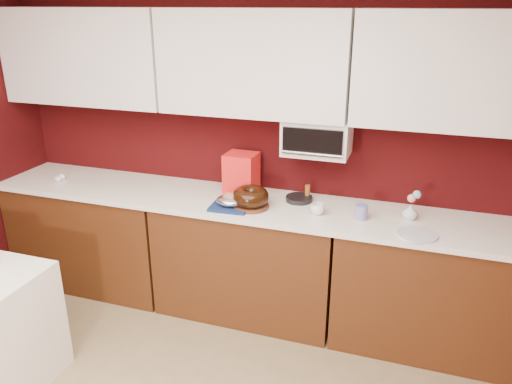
{
  "coord_description": "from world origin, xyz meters",
  "views": [
    {
      "loc": [
        1.11,
        -1.18,
        2.24
      ],
      "look_at": [
        0.1,
        1.84,
        1.02
      ],
      "focal_mm": 35.0,
      "sensor_mm": 36.0,
      "label": 1
    }
  ],
  "objects": [
    {
      "name": "wall_back",
      "position": [
        0.0,
        2.25,
        1.25
      ],
      "size": [
        4.0,
        0.02,
        2.5
      ],
      "primitive_type": "cube",
      "color": "#390708",
      "rests_on": "floor"
    },
    {
      "name": "base_cabinet_left",
      "position": [
        -1.33,
        1.94,
        0.43
      ],
      "size": [
        1.31,
        0.58,
        0.86
      ],
      "primitive_type": "cube",
      "color": "#4A250E",
      "rests_on": "floor"
    },
    {
      "name": "base_cabinet_center",
      "position": [
        0.0,
        1.94,
        0.43
      ],
      "size": [
        1.31,
        0.58,
        0.86
      ],
      "primitive_type": "cube",
      "color": "#4A250E",
      "rests_on": "floor"
    },
    {
      "name": "base_cabinet_right",
      "position": [
        1.33,
        1.94,
        0.43
      ],
      "size": [
        1.31,
        0.58,
        0.86
      ],
      "primitive_type": "cube",
      "color": "#4A250E",
      "rests_on": "floor"
    },
    {
      "name": "countertop",
      "position": [
        0.0,
        1.94,
        0.88
      ],
      "size": [
        4.0,
        0.62,
        0.04
      ],
      "primitive_type": "cube",
      "color": "white",
      "rests_on": "base_cabinet_center"
    },
    {
      "name": "upper_cabinet_left",
      "position": [
        -1.33,
        2.08,
        1.85
      ],
      "size": [
        1.31,
        0.33,
        0.7
      ],
      "primitive_type": "cube",
      "color": "white",
      "rests_on": "wall_back"
    },
    {
      "name": "upper_cabinet_center",
      "position": [
        0.0,
        2.08,
        1.85
      ],
      "size": [
        1.31,
        0.33,
        0.7
      ],
      "primitive_type": "cube",
      "color": "white",
      "rests_on": "wall_back"
    },
    {
      "name": "upper_cabinet_right",
      "position": [
        1.33,
        2.08,
        1.85
      ],
      "size": [
        1.31,
        0.33,
        0.7
      ],
      "primitive_type": "cube",
      "color": "white",
      "rests_on": "wall_back"
    },
    {
      "name": "toaster_oven",
      "position": [
        0.45,
        2.1,
        1.38
      ],
      "size": [
        0.45,
        0.3,
        0.25
      ],
      "primitive_type": "cube",
      "color": "white",
      "rests_on": "upper_cabinet_center"
    },
    {
      "name": "toaster_oven_door",
      "position": [
        0.45,
        1.94,
        1.38
      ],
      "size": [
        0.4,
        0.02,
        0.18
      ],
      "primitive_type": "cube",
      "color": "black",
      "rests_on": "toaster_oven"
    },
    {
      "name": "toaster_oven_handle",
      "position": [
        0.45,
        1.93,
        1.3
      ],
      "size": [
        0.42,
        0.02,
        0.02
      ],
      "primitive_type": "cylinder",
      "rotation": [
        0.0,
        1.57,
        0.0
      ],
      "color": "silver",
      "rests_on": "toaster_oven"
    },
    {
      "name": "cake_base",
      "position": [
        0.06,
        1.84,
        0.91
      ],
      "size": [
        0.33,
        0.33,
        0.02
      ],
      "primitive_type": "cylinder",
      "rotation": [
        0.0,
        0.0,
        0.34
      ],
      "color": "#5C2D1B",
      "rests_on": "countertop"
    },
    {
      "name": "bundt_cake",
      "position": [
        0.06,
        1.84,
        0.98
      ],
      "size": [
        0.31,
        0.31,
        0.1
      ],
      "primitive_type": "torus",
      "rotation": [
        0.0,
        0.0,
        0.24
      ],
      "color": "black",
      "rests_on": "cake_base"
    },
    {
      "name": "navy_towel",
      "position": [
        -0.08,
        1.79,
        0.91
      ],
      "size": [
        0.28,
        0.24,
        0.02
      ],
      "primitive_type": "cube",
      "rotation": [
        0.0,
        0.0,
        0.06
      ],
      "color": "navy",
      "rests_on": "countertop"
    },
    {
      "name": "foil_ham_nest",
      "position": [
        -0.08,
        1.79,
        0.96
      ],
      "size": [
        0.22,
        0.2,
        0.07
      ],
      "primitive_type": "ellipsoid",
      "rotation": [
        0.0,
        0.0,
        0.18
      ],
      "color": "silver",
      "rests_on": "navy_towel"
    },
    {
      "name": "roasted_ham",
      "position": [
        -0.08,
        1.79,
        0.98
      ],
      "size": [
        0.11,
        0.1,
        0.07
      ],
      "primitive_type": "ellipsoid",
      "rotation": [
        0.0,
        0.0,
        -0.07
      ],
      "color": "#A8674D",
      "rests_on": "foil_ham_nest"
    },
    {
      "name": "pandoro_box",
      "position": [
        -0.1,
        2.08,
        1.05
      ],
      "size": [
        0.23,
        0.21,
        0.31
      ],
      "primitive_type": "cube",
      "rotation": [
        0.0,
        0.0,
        -0.03
      ],
      "color": "red",
      "rests_on": "countertop"
    },
    {
      "name": "dark_pan",
      "position": [
        0.35,
        2.07,
        0.92
      ],
      "size": [
        0.23,
        0.23,
        0.03
      ],
      "primitive_type": "cylinder",
      "rotation": [
        0.0,
        0.0,
        0.26
      ],
      "color": "black",
      "rests_on": "countertop"
    },
    {
      "name": "coffee_mug",
      "position": [
        0.52,
        1.87,
        0.95
      ],
      "size": [
        0.12,
        0.12,
        0.09
      ],
      "primitive_type": "imported",
      "rotation": [
        0.0,
        0.0,
        0.76
      ],
      "color": "white",
      "rests_on": "countertop"
    },
    {
      "name": "blue_jar",
      "position": [
        0.81,
        1.88,
        0.95
      ],
      "size": [
        0.1,
        0.1,
        0.1
      ],
      "primitive_type": "cylinder",
      "rotation": [
        0.0,
        0.0,
        -0.22
      ],
      "color": "navy",
      "rests_on": "countertop"
    },
    {
      "name": "flower_vase",
      "position": [
        1.11,
        1.98,
        0.96
      ],
      "size": [
        0.1,
        0.1,
        0.12
      ],
      "primitive_type": "imported",
      "rotation": [
        0.0,
        0.0,
        -0.42
      ],
      "color": "silver",
      "rests_on": "countertop"
    },
    {
      "name": "flower_pink",
      "position": [
        1.11,
        1.98,
        1.05
      ],
      "size": [
        0.05,
        0.05,
        0.05
      ],
      "primitive_type": "sphere",
      "color": "pink",
      "rests_on": "flower_vase"
    },
    {
      "name": "flower_blue",
      "position": [
        1.14,
        2.0,
        1.07
      ],
      "size": [
        0.05,
        0.05,
        0.05
      ],
      "primitive_type": "sphere",
      "color": "#87BAD8",
      "rests_on": "flower_vase"
    },
    {
      "name": "china_plate",
      "position": [
        1.17,
        1.74,
        0.91
      ],
      "size": [
        0.31,
        0.31,
        0.01
      ],
      "primitive_type": "cylinder",
      "rotation": [
        0.0,
        0.0,
        -0.38
      ],
      "color": "silver",
      "rests_on": "countertop"
    },
    {
      "name": "amber_bottle",
      "position": [
        0.39,
        2.12,
        0.95
      ],
      "size": [
        0.04,
        0.04,
        0.11
      ],
      "primitive_type": "cylinder",
      "rotation": [
        0.0,
        0.0,
        -0.19
      ],
      "color": "brown",
      "rests_on": "countertop"
    },
    {
      "name": "egg_left",
      "position": [
        -1.57,
        1.86,
        0.92
      ],
      "size": [
        0.07,
        0.06,
        0.05
      ],
      "primitive_type": "ellipsoid",
      "rotation": [
        0.0,
        0.0,
        0.22
      ],
      "color": "silver",
      "rests_on": "countertop"
    },
    {
      "name": "egg_right",
      "position": [
        -1.57,
        1.91,
        0.92
      ],
      "size": [
        0.07,
        0.06,
        0.04
      ],
      "primitive_type": "ellipsoid",
      "rotation": [
        0.0,
        0.0,
        0.41
      ],
      "color": "white",
      "rests_on": "countertop"
    }
  ]
}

